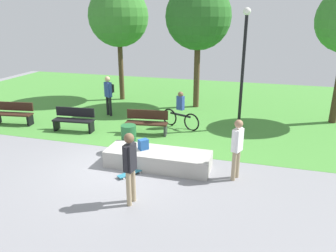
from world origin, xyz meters
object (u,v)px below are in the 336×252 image
at_px(skater_watching, 237,145).
at_px(park_bench_near_path, 147,122).
at_px(skateboard_by_ledge, 130,173).
at_px(park_bench_far_right, 74,119).
at_px(trash_bin, 129,139).
at_px(tree_tall_oak, 198,17).
at_px(concrete_ledge, 158,159).
at_px(backpack_on_ledge, 143,144).
at_px(lamp_post, 243,59).
at_px(cyclist_on_bicycle, 180,112).
at_px(park_bench_center_lawn, 14,113).
at_px(skater_performing_trick, 130,163).
at_px(pedestrian_with_backpack, 109,92).
at_px(tree_slender_maple, 119,17).

relative_size(skater_watching, park_bench_near_path, 1.06).
height_order(skateboard_by_ledge, park_bench_near_path, park_bench_near_path).
bearing_deg(park_bench_far_right, trash_bin, -25.16).
xyz_separation_m(skater_watching, tree_tall_oak, (-2.52, 7.07, 3.23)).
xyz_separation_m(concrete_ledge, park_bench_near_path, (-1.28, 2.61, 0.23)).
bearing_deg(park_bench_far_right, backpack_on_ledge, -30.17).
bearing_deg(lamp_post, backpack_on_ledge, -121.63).
bearing_deg(cyclist_on_bicycle, park_bench_center_lawn, -167.71).
bearing_deg(tree_tall_oak, backpack_on_ledge, -92.10).
xyz_separation_m(skater_performing_trick, park_bench_near_path, (-1.25, 4.69, -0.60)).
height_order(park_bench_near_path, pedestrian_with_backpack, pedestrian_with_backpack).
height_order(concrete_ledge, park_bench_center_lawn, park_bench_center_lawn).
xyz_separation_m(skateboard_by_ledge, park_bench_far_right, (-3.54, 2.90, 0.42)).
distance_m(park_bench_far_right, cyclist_on_bicycle, 4.21).
bearing_deg(park_bench_far_right, tree_slender_maple, 92.39).
bearing_deg(cyclist_on_bicycle, trash_bin, -110.04).
height_order(concrete_ledge, lamp_post, lamp_post).
bearing_deg(lamp_post, park_bench_far_right, -162.11).
distance_m(skateboard_by_ledge, trash_bin, 1.73).
relative_size(park_bench_near_path, tree_slender_maple, 0.28).
xyz_separation_m(skater_performing_trick, park_bench_center_lawn, (-6.98, 4.29, -0.60)).
height_order(skater_performing_trick, park_bench_near_path, skater_performing_trick).
xyz_separation_m(skater_watching, park_bench_near_path, (-3.58, 2.74, -0.54)).
distance_m(backpack_on_ledge, cyclist_on_bicycle, 3.67).
height_order(skater_performing_trick, pedestrian_with_backpack, skater_performing_trick).
distance_m(skater_watching, trash_bin, 3.73).
bearing_deg(tree_tall_oak, skater_watching, -70.42).
bearing_deg(backpack_on_ledge, skater_performing_trick, -127.90).
relative_size(skateboard_by_ledge, tree_slender_maple, 0.13).
bearing_deg(skater_performing_trick, concrete_ledge, 89.30).
relative_size(skater_watching, lamp_post, 0.38).
height_order(skateboard_by_ledge, pedestrian_with_backpack, pedestrian_with_backpack).
distance_m(backpack_on_ledge, skater_watching, 2.80).
xyz_separation_m(concrete_ledge, tree_tall_oak, (-0.22, 6.94, 4.00)).
xyz_separation_m(skater_performing_trick, lamp_post, (2.11, 6.25, 1.69)).
relative_size(concrete_ledge, park_bench_near_path, 1.92).
height_order(park_bench_near_path, tree_tall_oak, tree_tall_oak).
bearing_deg(park_bench_center_lawn, tree_tall_oak, 34.89).
bearing_deg(skater_watching, backpack_on_ledge, 176.83).
distance_m(tree_slender_maple, pedestrian_with_backpack, 4.35).
height_order(park_bench_far_right, tree_slender_maple, tree_slender_maple).
xyz_separation_m(skater_watching, lamp_post, (-0.22, 4.29, 1.75)).
bearing_deg(park_bench_far_right, cyclist_on_bicycle, 21.28).
bearing_deg(pedestrian_with_backpack, lamp_post, -2.58).
height_order(concrete_ledge, trash_bin, trash_bin).
relative_size(skateboard_by_ledge, park_bench_near_path, 0.47).
bearing_deg(pedestrian_with_backpack, skater_performing_trick, -60.49).
bearing_deg(park_bench_near_path, cyclist_on_bicycle, 45.38).
xyz_separation_m(tree_slender_maple, tree_tall_oak, (4.14, -0.39, -0.00)).
height_order(park_bench_near_path, cyclist_on_bicycle, cyclist_on_bicycle).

